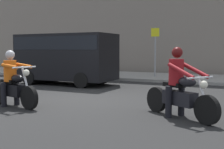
{
  "coord_description": "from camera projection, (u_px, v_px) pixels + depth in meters",
  "views": [
    {
      "loc": [
        5.06,
        -7.93,
        1.54
      ],
      "look_at": [
        1.58,
        -0.92,
        0.91
      ],
      "focal_mm": 48.69,
      "sensor_mm": 36.0,
      "label": 1
    }
  ],
  "objects": [
    {
      "name": "ground_plane",
      "position": [
        80.0,
        100.0,
        9.44
      ],
      "size": [
        80.0,
        80.0,
        0.0
      ],
      "primitive_type": "plane",
      "color": "black"
    },
    {
      "name": "sidewalk_slab",
      "position": [
        158.0,
        77.0,
        16.58
      ],
      "size": [
        40.0,
        4.4,
        0.14
      ],
      "primitive_type": "cube",
      "color": "gray",
      "rests_on": "ground_plane"
    },
    {
      "name": "motorcycle_with_rider_orange_stripe",
      "position": [
        13.0,
        83.0,
        8.26
      ],
      "size": [
        2.02,
        0.79,
        1.53
      ],
      "color": "black",
      "rests_on": "ground_plane"
    },
    {
      "name": "motorcycle_with_rider_crimson",
      "position": [
        179.0,
        89.0,
        6.87
      ],
      "size": [
        1.94,
        1.25,
        1.61
      ],
      "color": "black",
      "rests_on": "ground_plane"
    },
    {
      "name": "parked_van_black",
      "position": [
        66.0,
        56.0,
        13.57
      ],
      "size": [
        4.41,
        1.96,
        2.24
      ],
      "color": "black",
      "rests_on": "ground_plane"
    },
    {
      "name": "street_sign_post",
      "position": [
        155.0,
        47.0,
        15.95
      ],
      "size": [
        0.44,
        0.08,
        2.58
      ],
      "color": "gray",
      "rests_on": "sidewalk_slab"
    }
  ]
}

